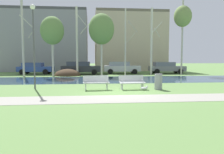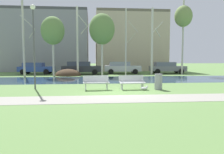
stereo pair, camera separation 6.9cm
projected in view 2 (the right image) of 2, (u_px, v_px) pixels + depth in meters
ground_plane at (105, 77)px, 22.40m from camera, size 120.00×120.00×0.00m
paved_path_strip at (121, 99)px, 10.48m from camera, size 60.00×2.03×0.01m
river_band at (107, 79)px, 20.02m from camera, size 80.00×6.57×0.01m
soil_mound at (68, 75)px, 24.74m from camera, size 2.93×2.88×1.48m
bench_left at (96, 82)px, 13.47m from camera, size 1.65×0.71×0.87m
bench_right at (132, 82)px, 13.68m from camera, size 1.65×0.71×0.87m
trash_bin at (158, 81)px, 13.58m from camera, size 0.50×0.50×0.97m
seagull at (145, 88)px, 13.25m from camera, size 0.48×0.18×0.27m
streetlamp at (34, 33)px, 13.60m from camera, size 0.32×0.32×5.25m
birch_far_left at (24, 38)px, 23.03m from camera, size 1.39×2.52×8.04m
birch_left at (53, 31)px, 23.19m from camera, size 2.48×2.48×6.35m
birch_center_left at (78, 40)px, 24.60m from camera, size 1.52×2.47×7.68m
birch_center at (102, 29)px, 24.21m from camera, size 2.83×2.83×6.86m
birch_center_right at (126, 42)px, 24.25m from camera, size 1.43×2.41×7.38m
birch_right at (152, 41)px, 25.80m from camera, size 1.41×2.24×7.81m
birch_far_right at (183, 17)px, 25.64m from camera, size 2.06×2.06×8.79m
parked_van_nearest_blue at (36, 68)px, 26.90m from camera, size 4.27×2.15×1.41m
parked_sedan_second_dark at (81, 68)px, 26.57m from camera, size 4.83×2.30×1.54m
parked_hatch_third_silver at (122, 67)px, 27.58m from camera, size 4.62×2.32×1.51m
parked_wagon_fourth_grey at (167, 67)px, 28.08m from camera, size 4.60×2.26×1.46m
building_grey_warehouse at (46, 42)px, 35.34m from camera, size 13.35×9.12×9.20m
building_beige_block at (129, 42)px, 36.36m from camera, size 10.90×8.47×9.18m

